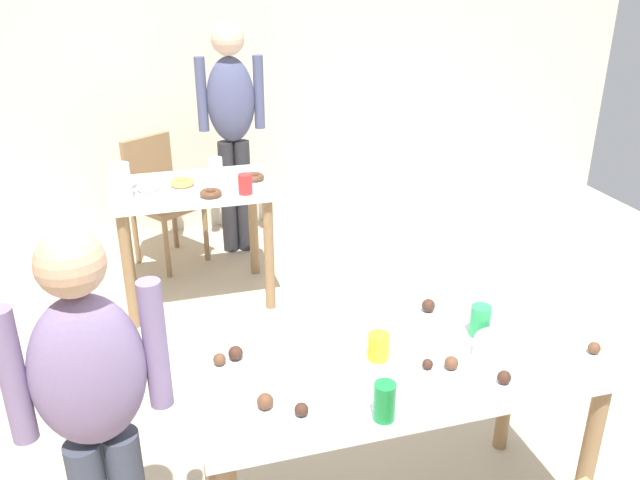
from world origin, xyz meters
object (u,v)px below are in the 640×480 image
dining_table_far (192,207)px  mixing_bowl (501,349)px  person_adult_far (232,119)px  person_girl_near (95,408)px  pitcher_far (120,182)px  soda_can (385,402)px  chair_far_table (160,193)px  dining_table_near (397,384)px

dining_table_far → mixing_bowl: (0.82, -2.09, 0.17)m
dining_table_far → person_adult_far: size_ratio=0.58×
person_girl_near → pitcher_far: (0.10, 1.93, 0.05)m
person_adult_far → soda_can: size_ratio=13.14×
chair_far_table → mixing_bowl: bearing=-70.3°
dining_table_far → person_adult_far: bearing=61.3°
dining_table_far → chair_far_table: 0.68m
chair_far_table → soda_can: (0.49, -2.92, 0.31)m
person_girl_near → soda_can: size_ratio=11.16×
mixing_bowl → pitcher_far: pitcher_far is taller
pitcher_far → mixing_bowl: bearing=-58.4°
dining_table_far → chair_far_table: chair_far_table is taller
chair_far_table → person_adult_far: person_adult_far is taller
soda_can → dining_table_near: bearing=59.9°
person_adult_far → mixing_bowl: size_ratio=8.66×
dining_table_far → mixing_bowl: mixing_bowl is taller
person_girl_near → pitcher_far: 1.94m
soda_can → pitcher_far: bearing=108.4°
soda_can → pitcher_far: size_ratio=0.61×
pitcher_far → person_girl_near: bearing=-92.8°
person_girl_near → person_adult_far: bearing=72.7°
person_girl_near → soda_can: 0.84m
dining_table_far → person_girl_near: (-0.48, -2.06, 0.19)m
person_girl_near → soda_can: (0.81, -0.21, 0.01)m
chair_far_table → mixing_bowl: chair_far_table is taller
person_adult_far → mixing_bowl: 2.80m
dining_table_far → soda_can: bearing=-81.8°
person_girl_near → dining_table_near: bearing=3.6°
soda_can → dining_table_far: bearing=98.2°
soda_can → pitcher_far: 2.27m
dining_table_near → pitcher_far: bearing=115.0°
mixing_bowl → soda_can: 0.53m
person_girl_near → person_adult_far: (0.85, 2.72, 0.16)m
dining_table_far → mixing_bowl: size_ratio=5.03×
dining_table_far → chair_far_table: size_ratio=1.07×
mixing_bowl → soda_can: bearing=-159.5°
dining_table_far → pitcher_far: bearing=-162.2°
dining_table_near → soda_can: bearing=-120.1°
dining_table_near → mixing_bowl: (0.34, -0.09, 0.14)m
person_adult_far → pitcher_far: person_adult_far is taller
person_girl_near → mixing_bowl: person_girl_near is taller
chair_far_table → pitcher_far: bearing=-106.4°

